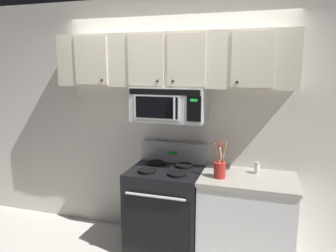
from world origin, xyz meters
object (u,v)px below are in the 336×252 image
Objects in this scene: stove_range at (166,208)px; utensil_crock_red at (220,168)px; salt_shaker at (257,168)px; over_range_microwave at (169,104)px.

utensil_crock_red reaches higher than stove_range.
salt_shaker is (0.91, 0.14, 0.49)m from stove_range.
salt_shaker is (0.92, 0.02, -0.62)m from over_range_microwave.
salt_shaker is at bearing 8.63° from stove_range.
stove_range is 1.47× the size of over_range_microwave.
over_range_microwave is at bearing 159.87° from utensil_crock_red.
stove_range reaches higher than salt_shaker.
over_range_microwave reaches higher than stove_range.
utensil_crock_red is (0.58, -0.09, 0.53)m from stove_range.
stove_range is at bearing 170.67° from utensil_crock_red.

